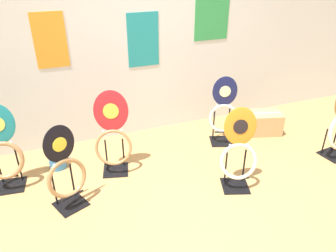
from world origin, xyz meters
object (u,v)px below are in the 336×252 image
toilet_seat_display_teal_sax (2,152)px  toilet_seat_display_jazz_black (66,173)px  toilet_seat_display_navy_moon (223,114)px  paint_can (57,161)px  storage_box (265,123)px  toilet_seat_display_crimson_swirl (113,137)px  toilet_seat_display_orange_sun (239,152)px

toilet_seat_display_teal_sax → toilet_seat_display_jazz_black: bearing=-44.0°
toilet_seat_display_navy_moon → paint_can: size_ratio=4.76×
paint_can → toilet_seat_display_jazz_black: bearing=-85.0°
toilet_seat_display_navy_moon → paint_can: (-2.07, 0.18, -0.33)m
storage_box → toilet_seat_display_crimson_swirl: bearing=-176.6°
toilet_seat_display_jazz_black → toilet_seat_display_orange_sun: bearing=-10.9°
toilet_seat_display_orange_sun → toilet_seat_display_crimson_swirl: bearing=146.4°
toilet_seat_display_crimson_swirl → toilet_seat_display_teal_sax: 1.12m
paint_can → toilet_seat_display_teal_sax: bearing=-160.8°
toilet_seat_display_jazz_black → toilet_seat_display_navy_moon: (2.00, 0.54, 0.02)m
toilet_seat_display_navy_moon → toilet_seat_display_orange_sun: bearing=-110.2°
toilet_seat_display_navy_moon → toilet_seat_display_teal_sax: 2.57m
toilet_seat_display_teal_sax → paint_can: (0.50, 0.17, -0.35)m
storage_box → toilet_seat_display_navy_moon: bearing=-178.9°
toilet_seat_display_orange_sun → toilet_seat_display_jazz_black: 1.72m
toilet_seat_display_jazz_black → toilet_seat_display_navy_moon: size_ratio=0.98×
toilet_seat_display_teal_sax → paint_can: toilet_seat_display_teal_sax is taller
toilet_seat_display_navy_moon → storage_box: toilet_seat_display_navy_moon is taller
storage_box → toilet_seat_display_teal_sax: bearing=-179.8°
toilet_seat_display_orange_sun → toilet_seat_display_navy_moon: same height
toilet_seat_display_crimson_swirl → toilet_seat_display_orange_sun: (1.13, -0.75, -0.01)m
toilet_seat_display_navy_moon → toilet_seat_display_teal_sax: (-2.57, 0.00, 0.02)m
toilet_seat_display_jazz_black → toilet_seat_display_teal_sax: toilet_seat_display_teal_sax is taller
toilet_seat_display_orange_sun → toilet_seat_display_teal_sax: bearing=158.9°
toilet_seat_display_orange_sun → storage_box: toilet_seat_display_orange_sun is taller
toilet_seat_display_crimson_swirl → toilet_seat_display_orange_sun: bearing=-33.6°
toilet_seat_display_crimson_swirl → paint_can: size_ratio=5.05×
toilet_seat_display_navy_moon → toilet_seat_display_jazz_black: bearing=-164.9°
toilet_seat_display_crimson_swirl → toilet_seat_display_teal_sax: toilet_seat_display_crimson_swirl is taller
toilet_seat_display_orange_sun → storage_box: bearing=41.3°
toilet_seat_display_teal_sax → toilet_seat_display_orange_sun: bearing=-21.1°
toilet_seat_display_orange_sun → storage_box: (1.00, 0.88, -0.28)m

